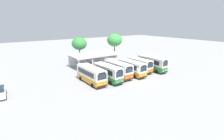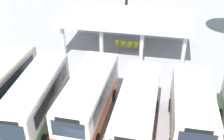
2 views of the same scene
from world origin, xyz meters
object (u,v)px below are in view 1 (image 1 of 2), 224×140
city_bus_second_in_row (108,72)px  waiting_chair_second_from_end (94,64)px  city_bus_fourth_amber (131,67)px  waiting_chair_fifth_seat (100,63)px  city_bus_fifth_blue (140,65)px  waiting_chair_middle_seat (96,64)px  city_bus_far_end_green (152,63)px  city_bus_middle_cream (118,69)px  waiting_chair_end_by_column (92,65)px  city_bus_nearest_orange (91,74)px  waiting_chair_fourth_seat (98,64)px

city_bus_second_in_row → waiting_chair_second_from_end: (3.69, 11.87, -1.29)m
city_bus_fourth_amber → waiting_chair_fifth_seat: 11.84m
city_bus_fifth_blue → waiting_chair_middle_seat: bearing=116.4°
city_bus_far_end_green → waiting_chair_fifth_seat: (-7.41, 11.87, -1.38)m
city_bus_fourth_amber → city_bus_fifth_blue: (3.26, 0.74, -0.01)m
city_bus_middle_cream → city_bus_fifth_blue: 6.52m
waiting_chair_end_by_column → city_bus_second_in_row: bearing=-104.3°
city_bus_second_in_row → waiting_chair_second_from_end: 12.50m
city_bus_far_end_green → waiting_chair_fifth_seat: city_bus_far_end_green is taller
city_bus_far_end_green → waiting_chair_end_by_column: 15.61m
city_bus_middle_cream → waiting_chair_fifth_seat: bearing=77.9°
city_bus_fifth_blue → waiting_chair_fifth_seat: bearing=110.7°
city_bus_nearest_orange → city_bus_fourth_amber: city_bus_nearest_orange is taller
city_bus_middle_cream → waiting_chair_fifth_seat: city_bus_middle_cream is taller
city_bus_fourth_amber → waiting_chair_end_by_column: size_ratio=8.95×
city_bus_fifth_blue → waiting_chair_middle_seat: 12.29m
city_bus_nearest_orange → waiting_chair_fifth_seat: size_ratio=9.36×
city_bus_middle_cream → city_bus_fourth_amber: bearing=-12.2°
city_bus_fourth_amber → waiting_chair_middle_seat: (-2.18, 11.69, -1.26)m
city_bus_nearest_orange → city_bus_middle_cream: city_bus_middle_cream is taller
waiting_chair_end_by_column → waiting_chair_middle_seat: 1.30m
city_bus_nearest_orange → city_bus_middle_cream: 6.52m
city_bus_fifth_blue → waiting_chair_second_from_end: (-6.09, 10.97, -1.24)m
city_bus_nearest_orange → city_bus_middle_cream: (6.52, 0.02, 0.02)m
waiting_chair_fourth_seat → city_bus_second_in_row: bearing=-112.7°
city_bus_far_end_green → waiting_chair_end_by_column: city_bus_far_end_green is taller
waiting_chair_second_from_end → city_bus_middle_cream: bearing=-92.3°
city_bus_fourth_amber → waiting_chair_second_from_end: 12.12m
city_bus_middle_cream → waiting_chair_fifth_seat: (2.37, 11.03, -1.28)m
waiting_chair_middle_seat → waiting_chair_fifth_seat: bearing=2.1°
city_bus_nearest_orange → waiting_chair_middle_seat: 13.43m
city_bus_middle_cream → waiting_chair_end_by_column: (-0.21, 11.07, -1.28)m
city_bus_far_end_green → waiting_chair_end_by_column: size_ratio=9.22×
city_bus_far_end_green → waiting_chair_fourth_seat: 14.45m
waiting_chair_fifth_seat → city_bus_far_end_green: bearing=-58.0°
waiting_chair_second_from_end → waiting_chair_fifth_seat: (1.94, 0.02, 0.00)m
waiting_chair_fifth_seat → waiting_chair_second_from_end: bearing=-179.3°
city_bus_second_in_row → waiting_chair_middle_seat: size_ratio=8.94×
waiting_chair_fifth_seat → city_bus_nearest_orange: bearing=-128.8°
city_bus_fourth_amber → waiting_chair_end_by_column: city_bus_fourth_amber is taller
city_bus_nearest_orange → city_bus_fourth_amber: 9.81m
waiting_chair_end_by_column → waiting_chair_second_from_end: (0.65, -0.06, 0.00)m
city_bus_far_end_green → city_bus_fourth_amber: bearing=178.8°
waiting_chair_second_from_end → city_bus_nearest_orange: bearing=-122.2°
city_bus_far_end_green → waiting_chair_middle_seat: bearing=126.3°
city_bus_middle_cream → city_bus_far_end_green: bearing=-4.9°
city_bus_fourth_amber → waiting_chair_fourth_seat: 11.95m
city_bus_fifth_blue → waiting_chair_end_by_column: city_bus_fifth_blue is taller
city_bus_fifth_blue → waiting_chair_fourth_seat: 12.10m
city_bus_middle_cream → waiting_chair_end_by_column: 11.14m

